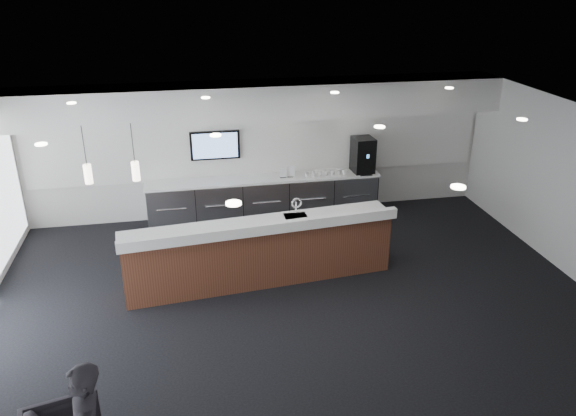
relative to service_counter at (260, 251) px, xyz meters
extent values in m
plane|color=black|center=(0.47, -0.96, -0.58)|extent=(10.00, 10.00, 0.00)
cube|color=black|center=(0.47, -0.96, 2.42)|extent=(10.00, 8.00, 0.02)
cube|color=silver|center=(0.47, 3.04, 0.92)|extent=(10.00, 0.02, 3.00)
cube|color=white|center=(0.47, 2.59, 2.07)|extent=(10.00, 0.90, 0.70)
cube|color=white|center=(0.47, 3.01, 1.02)|extent=(9.80, 0.06, 1.40)
cube|color=gray|center=(0.47, 2.68, -0.13)|extent=(5.00, 0.60, 0.90)
cube|color=white|center=(0.47, 2.68, 0.35)|extent=(5.06, 0.66, 0.05)
cylinder|color=white|center=(-1.53, 2.36, -0.08)|extent=(0.60, 0.02, 0.02)
cylinder|color=white|center=(-0.53, 2.36, -0.08)|extent=(0.60, 0.02, 0.02)
cylinder|color=white|center=(0.47, 2.36, -0.08)|extent=(0.60, 0.02, 0.02)
cylinder|color=white|center=(1.47, 2.36, -0.08)|extent=(0.60, 0.02, 0.02)
cylinder|color=white|center=(2.47, 2.36, -0.08)|extent=(0.60, 0.02, 0.02)
cube|color=black|center=(-0.53, 2.95, 1.07)|extent=(1.05, 0.07, 0.62)
cube|color=#3A76E9|center=(-0.53, 2.91, 1.07)|extent=(0.95, 0.01, 0.54)
cylinder|color=#FFE7C6|center=(-1.93, -0.16, 1.67)|extent=(0.12, 0.12, 0.30)
cylinder|color=#FFE7C6|center=(-2.63, -0.16, 1.67)|extent=(0.12, 0.12, 0.30)
cube|color=#542B1C|center=(0.00, 0.01, -0.05)|extent=(4.69, 1.12, 1.05)
cube|color=white|center=(0.00, 0.01, 0.50)|extent=(4.78, 1.21, 0.06)
cube|color=white|center=(0.04, -0.35, 0.59)|extent=(4.72, 0.60, 0.18)
cylinder|color=white|center=(0.66, 0.18, 0.67)|extent=(0.04, 0.04, 0.28)
torus|color=white|center=(0.66, 0.12, 0.81)|extent=(0.19, 0.05, 0.19)
cube|color=black|center=(2.67, 2.66, 0.76)|extent=(0.46, 0.52, 0.77)
cube|color=white|center=(2.67, 2.40, 0.38)|extent=(0.27, 0.12, 0.02)
cube|color=white|center=(1.05, 2.60, 0.50)|extent=(0.18, 0.05, 0.25)
cube|color=white|center=(0.88, 2.59, 0.48)|extent=(0.16, 0.03, 0.21)
imported|color=white|center=(2.24, 2.55, 0.42)|extent=(0.11, 0.11, 0.10)
imported|color=white|center=(2.10, 2.55, 0.42)|extent=(0.16, 0.16, 0.10)
imported|color=white|center=(1.96, 2.55, 0.42)|extent=(0.14, 0.14, 0.10)
imported|color=white|center=(1.82, 2.55, 0.42)|extent=(0.14, 0.14, 0.10)
imported|color=white|center=(1.68, 2.55, 0.42)|extent=(0.15, 0.15, 0.10)
imported|color=white|center=(1.54, 2.55, 0.42)|extent=(0.12, 0.12, 0.10)
imported|color=white|center=(1.40, 2.55, 0.42)|extent=(0.16, 0.16, 0.10)
camera|label=1|loc=(-1.16, -8.60, 4.54)|focal=35.00mm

